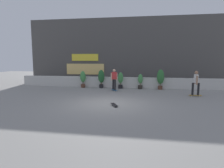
# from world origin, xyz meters

# --- Properties ---
(ground_plane) EXTENTS (48.00, 48.00, 0.00)m
(ground_plane) POSITION_xyz_m (0.00, 0.00, 0.00)
(ground_plane) COLOR gray
(planter_wall) EXTENTS (18.00, 0.40, 0.90)m
(planter_wall) POSITION_xyz_m (0.00, 6.00, 0.45)
(planter_wall) COLOR beige
(planter_wall) RESTS_ON ground
(building_backdrop) EXTENTS (20.00, 2.08, 6.50)m
(building_backdrop) POSITION_xyz_m (-0.01, 10.00, 3.25)
(building_backdrop) COLOR #4C4947
(building_backdrop) RESTS_ON ground
(potted_plant_0) EXTENTS (0.48, 0.48, 1.42)m
(potted_plant_0) POSITION_xyz_m (-3.24, 5.55, 0.82)
(potted_plant_0) COLOR brown
(potted_plant_0) RESTS_ON ground
(potted_plant_1) EXTENTS (0.53, 0.53, 1.54)m
(potted_plant_1) POSITION_xyz_m (-1.61, 5.55, 0.90)
(potted_plant_1) COLOR black
(potted_plant_1) RESTS_ON ground
(potted_plant_2) EXTENTS (0.44, 0.44, 1.35)m
(potted_plant_2) POSITION_xyz_m (0.03, 5.55, 0.76)
(potted_plant_2) COLOR black
(potted_plant_2) RESTS_ON ground
(potted_plant_3) EXTENTS (0.38, 0.38, 1.23)m
(potted_plant_3) POSITION_xyz_m (1.67, 5.55, 0.66)
(potted_plant_3) COLOR #2D2823
(potted_plant_3) RESTS_ON ground
(potted_plant_4) EXTENTS (0.57, 0.57, 1.62)m
(potted_plant_4) POSITION_xyz_m (3.28, 5.55, 0.95)
(potted_plant_4) COLOR brown
(potted_plant_4) RESTS_ON ground
(skater_by_wall_left) EXTENTS (0.60, 0.78, 1.70)m
(skater_by_wall_left) POSITION_xyz_m (-0.32, 4.33, 0.94)
(skater_by_wall_left) COLOR #266699
(skater_by_wall_left) RESTS_ON ground
(skater_mid_plaza) EXTENTS (0.81, 0.56, 1.70)m
(skater_mid_plaza) POSITION_xyz_m (5.38, 3.01, 0.94)
(skater_mid_plaza) COLOR #BF8C26
(skater_mid_plaza) RESTS_ON ground
(skateboard_near_camera) EXTENTS (0.52, 0.81, 0.08)m
(skateboard_near_camera) POSITION_xyz_m (0.47, -0.53, 0.06)
(skateboard_near_camera) COLOR black
(skateboard_near_camera) RESTS_ON ground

